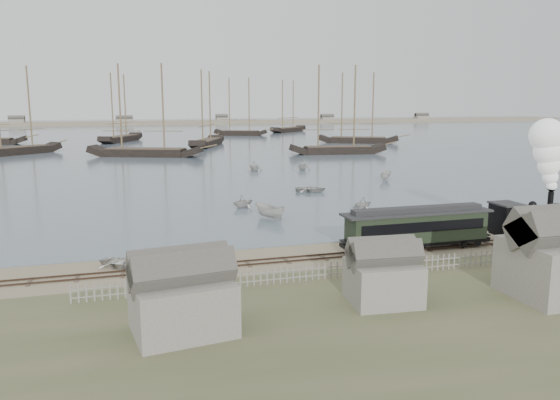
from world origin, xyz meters
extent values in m
plane|color=tan|center=(0.00, 0.00, 0.00)|extent=(600.00, 600.00, 0.00)
cube|color=#4C5D6D|center=(0.00, 170.00, 0.03)|extent=(600.00, 336.00, 0.06)
cube|color=#3B2B20|center=(0.00, -2.50, 0.10)|extent=(120.00, 0.08, 0.12)
cube|color=#3B2B20|center=(0.00, -1.50, 0.10)|extent=(120.00, 0.08, 0.12)
cube|color=#3B3126|center=(0.00, -2.00, 0.03)|extent=(120.00, 1.80, 0.06)
cube|color=tan|center=(0.00, 250.00, 0.00)|extent=(500.00, 20.00, 1.80)
cube|color=black|center=(21.46, -2.00, 0.76)|extent=(7.38, 2.17, 0.27)
cylinder|color=black|center=(21.03, -2.00, 1.84)|extent=(4.56, 1.63, 1.63)
cube|color=black|center=(18.64, -2.00, 2.06)|extent=(1.95, 2.39, 2.49)
cube|color=#2C2C2E|center=(18.64, -2.00, 3.36)|extent=(2.17, 2.60, 0.13)
cylinder|color=black|center=(23.09, -2.00, 3.31)|extent=(0.48, 0.48, 1.74)
sphere|color=black|center=(21.25, -2.00, 3.11)|extent=(0.69, 0.69, 0.69)
cube|color=black|center=(23.85, -2.00, 2.93)|extent=(0.38, 0.38, 0.38)
cube|color=black|center=(10.06, -2.00, 0.66)|extent=(12.65, 2.08, 0.32)
cube|color=black|center=(10.06, -2.00, 1.92)|extent=(11.75, 2.26, 2.26)
cube|color=black|center=(10.06, -3.15, 2.15)|extent=(10.84, 0.06, 0.81)
cube|color=black|center=(10.06, -0.85, 2.15)|extent=(10.84, 0.06, 0.81)
cube|color=#2C2C2E|center=(10.06, -2.00, 3.10)|extent=(12.65, 2.44, 0.16)
cube|color=#2C2C2E|center=(10.06, -2.00, 3.37)|extent=(11.29, 1.08, 0.41)
imported|color=beige|center=(-12.95, -0.29, 0.36)|extent=(4.16, 4.32, 0.73)
imported|color=beige|center=(0.30, 19.15, 0.78)|extent=(3.27, 3.47, 1.45)
imported|color=beige|center=(1.66, 12.68, 0.81)|extent=(4.08, 3.26, 1.50)
imported|color=beige|center=(11.25, 27.12, 0.48)|extent=(4.02, 4.77, 0.84)
imported|color=beige|center=(12.88, 14.39, 0.75)|extent=(3.07, 3.27, 1.38)
imported|color=beige|center=(25.79, 34.12, 0.73)|extent=(3.46, 3.27, 1.34)
imported|color=beige|center=(17.75, 49.84, 0.94)|extent=(3.46, 3.03, 1.76)
imported|color=beige|center=(9.36, 50.93, 0.89)|extent=(3.82, 3.54, 1.66)
camera|label=1|loc=(-12.70, -40.22, 11.96)|focal=35.00mm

